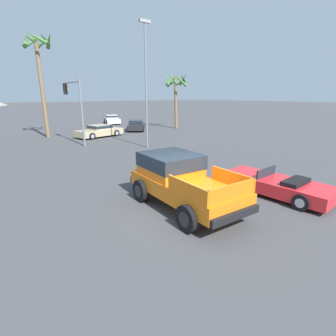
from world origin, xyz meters
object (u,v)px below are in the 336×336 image
at_px(red_convertible_car, 276,185).
at_px(palm_tree_tall, 176,87).
at_px(parked_car_dark, 136,125).
at_px(parked_car_white, 112,119).
at_px(palm_tree_short, 39,61).
at_px(parked_car_tan, 99,131).
at_px(orange_pickup_truck, 179,177).
at_px(traffic_light_crosswalk, 74,99).
at_px(street_lamp_post, 146,76).

height_order(red_convertible_car, palm_tree_tall, palm_tree_tall).
distance_m(parked_car_dark, palm_tree_tall, 6.61).
relative_size(red_convertible_car, parked_car_white, 0.92).
xyz_separation_m(parked_car_dark, palm_tree_tall, (4.80, -1.48, 4.30)).
bearing_deg(palm_tree_short, parked_car_tan, -36.08).
bearing_deg(orange_pickup_truck, palm_tree_short, 92.10).
xyz_separation_m(orange_pickup_truck, traffic_light_crosswalk, (1.72, 15.18, 2.62)).
distance_m(orange_pickup_truck, palm_tree_tall, 23.72).
height_order(red_convertible_car, palm_tree_short, palm_tree_short).
bearing_deg(parked_car_white, orange_pickup_truck, 87.06).
bearing_deg(palm_tree_short, parked_car_white, 35.47).
xyz_separation_m(palm_tree_tall, palm_tree_short, (-14.31, 2.32, 2.09)).
xyz_separation_m(red_convertible_car, parked_car_tan, (0.95, 19.13, 0.18)).
height_order(orange_pickup_truck, parked_car_dark, orange_pickup_truck).
xyz_separation_m(orange_pickup_truck, palm_tree_short, (0.71, 20.26, 5.93)).
bearing_deg(red_convertible_car, street_lamp_post, 79.73).
distance_m(orange_pickup_truck, red_convertible_car, 4.21).
bearing_deg(orange_pickup_truck, street_lamp_post, 65.90).
xyz_separation_m(red_convertible_car, palm_tree_tall, (11.26, 19.73, 4.48)).
xyz_separation_m(traffic_light_crosswalk, palm_tree_tall, (13.30, 2.77, 1.22)).
relative_size(red_convertible_car, palm_tree_short, 0.47).
distance_m(palm_tree_tall, palm_tree_short, 14.65).
height_order(orange_pickup_truck, parked_car_tan, orange_pickup_truck).
bearing_deg(orange_pickup_truck, parked_car_white, 71.85).
bearing_deg(red_convertible_car, parked_car_tan, 84.58).
distance_m(red_convertible_car, traffic_light_crosswalk, 17.40).
distance_m(parked_car_dark, palm_tree_short, 11.49).
xyz_separation_m(red_convertible_car, parked_car_white, (7.65, 29.68, 0.19)).
xyz_separation_m(parked_car_dark, traffic_light_crosswalk, (-8.50, -4.25, 3.08)).
xyz_separation_m(orange_pickup_truck, palm_tree_tall, (15.02, 17.95, 3.84)).
relative_size(orange_pickup_truck, street_lamp_post, 0.55).
xyz_separation_m(orange_pickup_truck, parked_car_white, (11.41, 27.89, -0.45)).
xyz_separation_m(parked_car_dark, palm_tree_short, (-9.52, 0.84, 6.38)).
bearing_deg(parked_car_white, palm_tree_short, 54.80).
height_order(orange_pickup_truck, palm_tree_tall, palm_tree_tall).
distance_m(red_convertible_car, palm_tree_short, 23.21).
bearing_deg(palm_tree_tall, parked_car_tan, -176.66).
relative_size(traffic_light_crosswalk, palm_tree_tall, 0.80).
height_order(parked_car_dark, palm_tree_short, palm_tree_short).
height_order(parked_car_tan, palm_tree_tall, palm_tree_tall).
xyz_separation_m(orange_pickup_truck, street_lamp_post, (5.35, 9.98, 4.27)).
height_order(traffic_light_crosswalk, palm_tree_short, palm_tree_short).
relative_size(orange_pickup_truck, parked_car_tan, 1.04).
xyz_separation_m(red_convertible_car, parked_car_dark, (6.46, 21.21, 0.18)).
bearing_deg(street_lamp_post, traffic_light_crosswalk, 124.94).
bearing_deg(parked_car_tan, palm_tree_short, 43.28).
height_order(parked_car_dark, street_lamp_post, street_lamp_post).
xyz_separation_m(parked_car_tan, palm_tree_tall, (10.31, 0.60, 4.30)).
xyz_separation_m(street_lamp_post, palm_tree_short, (-4.64, 10.28, 1.65)).
height_order(parked_car_dark, traffic_light_crosswalk, traffic_light_crosswalk).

